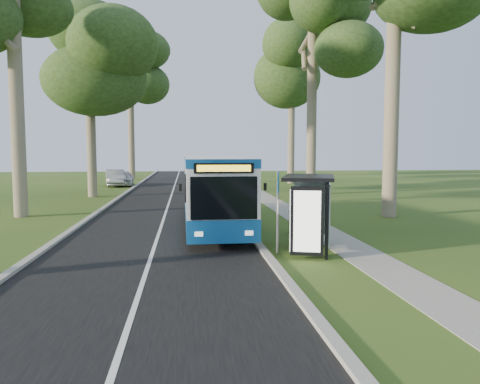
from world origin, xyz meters
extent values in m
plane|color=#2C4916|center=(0.00, 0.00, 0.00)|extent=(120.00, 120.00, 0.00)
cube|color=black|center=(-3.50, 10.00, 0.01)|extent=(7.00, 100.00, 0.02)
cube|color=#9E9B93|center=(0.00, 10.00, 0.06)|extent=(0.25, 100.00, 0.12)
cube|color=#9E9B93|center=(-7.00, 10.00, 0.06)|extent=(0.25, 100.00, 0.12)
cube|color=white|center=(-3.50, 10.00, 0.02)|extent=(0.12, 100.00, 0.00)
cube|color=gray|center=(3.00, 10.00, 0.01)|extent=(1.50, 100.00, 0.02)
cube|color=white|center=(-1.29, 4.10, 1.65)|extent=(2.38, 11.15, 2.64)
cube|color=#105298|center=(-1.29, 4.10, 0.70)|extent=(2.41, 11.18, 0.74)
cube|color=#105298|center=(-1.29, 4.10, 2.82)|extent=(2.41, 11.18, 0.30)
cube|color=black|center=(-1.29, -1.49, 1.76)|extent=(2.09, 0.06, 1.35)
cube|color=yellow|center=(-1.29, -1.52, 2.69)|extent=(1.67, 0.03, 0.20)
cube|color=black|center=(-1.29, -1.42, 0.46)|extent=(2.23, 0.13, 0.28)
cylinder|color=black|center=(-2.33, 0.67, 0.48)|extent=(0.27, 0.97, 0.97)
cylinder|color=black|center=(-0.25, 0.67, 0.48)|extent=(0.27, 0.97, 0.97)
cylinder|color=black|center=(-2.33, 7.35, 0.48)|extent=(0.27, 0.97, 0.97)
cylinder|color=black|center=(-0.25, 7.35, 0.48)|extent=(0.27, 0.97, 0.97)
cylinder|color=gray|center=(0.40, -1.70, 1.31)|extent=(0.08, 0.08, 2.61)
cube|color=#0D5399|center=(0.40, -1.70, 2.25)|extent=(0.11, 0.37, 0.65)
cylinder|color=yellow|center=(0.36, -1.70, 2.40)|extent=(0.06, 0.23, 0.23)
cube|color=white|center=(0.40, -1.70, 1.52)|extent=(0.11, 0.32, 0.42)
cube|color=black|center=(2.07, -2.50, 1.16)|extent=(0.12, 0.12, 2.32)
cube|color=black|center=(2.07, -0.12, 1.16)|extent=(0.12, 0.12, 2.32)
cube|color=black|center=(1.49, -1.31, 2.38)|extent=(2.28, 3.16, 0.11)
cube|color=silver|center=(2.14, -1.31, 1.25)|extent=(0.72, 2.28, 1.86)
cube|color=black|center=(1.49, -2.61, 1.16)|extent=(0.98, 0.42, 2.04)
cube|color=white|center=(1.49, -2.69, 1.16)|extent=(0.76, 0.25, 1.81)
cube|color=black|center=(1.77, -1.03, 0.42)|extent=(0.82, 1.70, 0.06)
cylinder|color=black|center=(1.81, 1.94, 0.42)|extent=(0.47, 0.47, 0.85)
cylinder|color=black|center=(1.81, 1.94, 0.86)|extent=(0.51, 0.51, 0.05)
imported|color=silver|center=(-8.13, 28.18, 0.69)|extent=(1.96, 4.20, 1.39)
imported|color=#9B9EA2|center=(-8.92, 28.13, 0.76)|extent=(2.46, 4.86, 1.53)
cylinder|color=#7A6B56|center=(-10.50, 8.00, 5.36)|extent=(0.67, 0.67, 10.71)
cylinder|color=#7A6B56|center=(-9.00, 18.00, 4.98)|extent=(0.64, 0.64, 9.96)
ellipsoid|color=#273C17|center=(-9.00, 18.00, 10.24)|extent=(5.20, 5.20, 6.83)
cylinder|color=#7A6B56|center=(-11.00, 28.00, 5.73)|extent=(0.69, 0.69, 11.46)
ellipsoid|color=#273C17|center=(-11.00, 28.00, 11.79)|extent=(5.20, 5.20, 7.86)
cylinder|color=#7A6B56|center=(-8.50, 38.00, 5.98)|extent=(0.70, 0.70, 11.95)
ellipsoid|color=#273C17|center=(-8.50, 38.00, 12.29)|extent=(5.20, 5.20, 8.20)
cylinder|color=#7A6B56|center=(7.50, 6.00, 6.08)|extent=(0.71, 0.71, 12.17)
cylinder|color=#7A6B56|center=(6.80, 18.00, 6.26)|extent=(0.72, 0.72, 12.53)
ellipsoid|color=#273C17|center=(6.80, 18.00, 12.89)|extent=(5.20, 5.20, 8.59)
cylinder|color=#7A6B56|center=(8.00, 30.00, 5.65)|extent=(0.68, 0.68, 11.30)
ellipsoid|color=#273C17|center=(8.00, 30.00, 11.62)|extent=(5.20, 5.20, 7.75)
camera|label=1|loc=(-2.41, -15.88, 3.22)|focal=35.00mm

